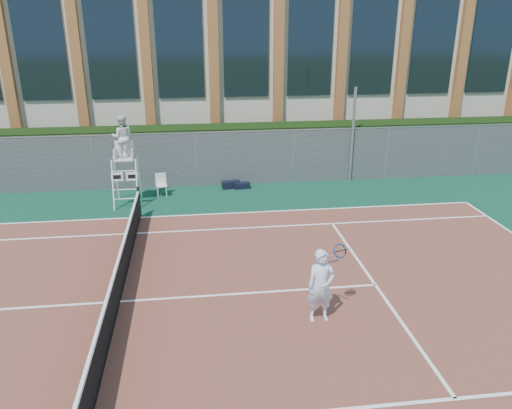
{
  "coord_description": "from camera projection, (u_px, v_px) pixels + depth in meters",
  "views": [
    {
      "loc": [
        1.95,
        -10.76,
        6.4
      ],
      "look_at": [
        3.7,
        3.0,
        1.25
      ],
      "focal_mm": 35.0,
      "sensor_mm": 36.0,
      "label": 1
    }
  ],
  "objects": [
    {
      "name": "sports_bag_near",
      "position": [
        231.0,
        185.0,
        20.07
      ],
      "size": [
        0.75,
        0.41,
        0.3
      ],
      "primitive_type": "cube",
      "rotation": [
        0.0,
        0.0,
        0.19
      ],
      "color": "black",
      "rests_on": "apron"
    },
    {
      "name": "plastic_chair",
      "position": [
        161.0,
        183.0,
        19.14
      ],
      "size": [
        0.45,
        0.45,
        0.87
      ],
      "color": "silver",
      "rests_on": "apron"
    },
    {
      "name": "umpire_chair",
      "position": [
        123.0,
        139.0,
        17.65
      ],
      "size": [
        0.92,
        1.42,
        3.31
      ],
      "color": "white",
      "rests_on": "ground"
    },
    {
      "name": "fence",
      "position": [
        145.0,
        162.0,
        19.8
      ],
      "size": [
        40.0,
        0.06,
        2.2
      ],
      "primitive_type": null,
      "color": "#595E60",
      "rests_on": "ground"
    },
    {
      "name": "ground",
      "position": [
        119.0,
        303.0,
        12.0
      ],
      "size": [
        120.0,
        120.0,
        0.0
      ],
      "primitive_type": "plane",
      "color": "#233814"
    },
    {
      "name": "building",
      "position": [
        155.0,
        63.0,
        27.25
      ],
      "size": [
        45.0,
        10.6,
        8.22
      ],
      "color": "beige",
      "rests_on": "ground"
    },
    {
      "name": "hedge",
      "position": [
        148.0,
        154.0,
        20.92
      ],
      "size": [
        40.0,
        1.4,
        2.2
      ],
      "primitive_type": "cube",
      "color": "black",
      "rests_on": "ground"
    },
    {
      "name": "tennis_player",
      "position": [
        321.0,
        286.0,
        11.0
      ],
      "size": [
        0.96,
        0.66,
        1.72
      ],
      "color": "silver",
      "rests_on": "tennis_court"
    },
    {
      "name": "tennis_court",
      "position": [
        119.0,
        302.0,
        12.0
      ],
      "size": [
        23.77,
        10.97,
        0.02
      ],
      "primitive_type": "cube",
      "color": "brown",
      "rests_on": "apron"
    },
    {
      "name": "tennis_net",
      "position": [
        117.0,
        283.0,
        11.82
      ],
      "size": [
        0.1,
        11.3,
        1.1
      ],
      "color": "black",
      "rests_on": "ground"
    },
    {
      "name": "steel_pole",
      "position": [
        353.0,
        135.0,
        20.41
      ],
      "size": [
        0.12,
        0.12,
        3.89
      ],
      "primitive_type": "cylinder",
      "color": "#9EA0A5",
      "rests_on": "ground"
    },
    {
      "name": "apron",
      "position": [
        124.0,
        282.0,
        12.93
      ],
      "size": [
        36.0,
        20.0,
        0.01
      ],
      "primitive_type": "cube",
      "color": "#0D3A2A",
      "rests_on": "ground"
    },
    {
      "name": "sports_bag_far",
      "position": [
        242.0,
        185.0,
        20.05
      ],
      "size": [
        0.64,
        0.34,
        0.25
      ],
      "primitive_type": "cube",
      "rotation": [
        0.0,
        0.0,
        0.13
      ],
      "color": "black",
      "rests_on": "apron"
    }
  ]
}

